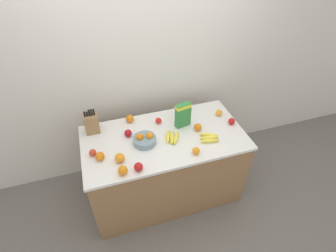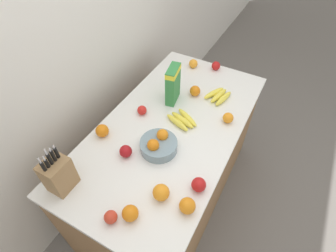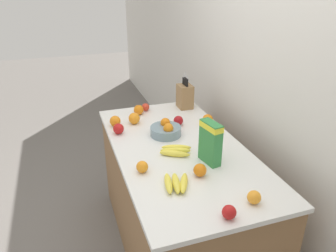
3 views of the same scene
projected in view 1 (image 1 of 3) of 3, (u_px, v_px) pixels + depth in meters
The scene contains 20 objects.
ground_plane at pixel (165, 190), 3.20m from camera, with size 14.00×14.00×0.00m, color slate.
wall_back at pixel (146, 69), 2.83m from camera, with size 9.00×0.06×2.60m.
counter at pixel (164, 166), 2.92m from camera, with size 1.64×0.86×0.87m.
knife_block at pixel (92, 123), 2.64m from camera, with size 0.14×0.12×0.32m.
cereal_box at pixel (183, 114), 2.68m from camera, with size 0.17×0.09×0.27m.
fruit_bowl at pixel (145, 140), 2.54m from camera, with size 0.23×0.23×0.11m.
banana_bunch_left at pixel (209, 138), 2.60m from camera, with size 0.22×0.18×0.04m.
banana_bunch_right at pixel (172, 137), 2.60m from camera, with size 0.19×0.24×0.04m.
apple_leftmost at pixel (158, 121), 2.79m from camera, with size 0.06×0.06×0.06m, color red.
apple_rear at pixel (232, 121), 2.77m from camera, with size 0.07×0.07×0.07m, color red.
apple_near_bananas at pixel (128, 133), 2.62m from camera, with size 0.08×0.08×0.08m, color #A31419.
apple_middle at pixel (138, 167), 2.28m from camera, with size 0.08×0.08×0.08m, color red.
apple_rightmost at pixel (93, 153), 2.42m from camera, with size 0.07×0.07×0.07m, color red.
orange_back_center at pixel (219, 113), 2.89m from camera, with size 0.07×0.07×0.07m, color orange.
orange_front_left at pixel (100, 156), 2.37m from camera, with size 0.08×0.08×0.08m, color orange.
orange_mid_right at pixel (120, 158), 2.35m from camera, with size 0.09×0.09×0.09m, color orange.
orange_front_center at pixel (130, 119), 2.80m from camera, with size 0.08×0.08×0.08m, color orange.
orange_front_right at pixel (196, 151), 2.44m from camera, with size 0.07×0.07×0.07m, color orange.
orange_by_cereal at pixel (198, 127), 2.69m from camera, with size 0.08×0.08×0.08m, color orange.
orange_near_bowl at pixel (123, 170), 2.24m from camera, with size 0.08×0.08×0.08m, color orange.
Camera 1 is at (-0.55, -1.88, 2.64)m, focal length 28.00 mm.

